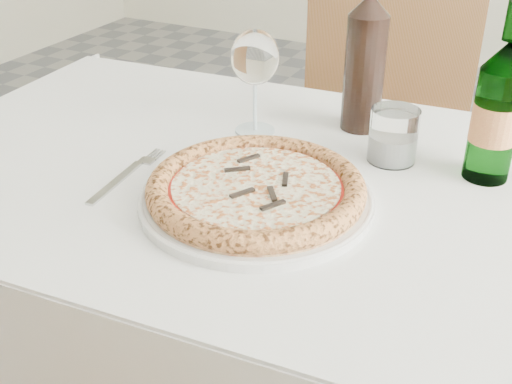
% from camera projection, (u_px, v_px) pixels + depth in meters
% --- Properties ---
extents(dining_table, '(1.39, 0.88, 0.76)m').
position_uv_depth(dining_table, '(282.00, 225.00, 1.09)').
color(dining_table, brown).
rests_on(dining_table, floor).
extents(chair_far, '(0.57, 0.57, 0.93)m').
position_uv_depth(chair_far, '(384.00, 128.00, 1.75)').
color(chair_far, brown).
rests_on(chair_far, floor).
extents(plate, '(0.35, 0.35, 0.02)m').
position_uv_depth(plate, '(256.00, 199.00, 0.96)').
color(plate, white).
rests_on(plate, dining_table).
extents(pizza, '(0.33, 0.33, 0.03)m').
position_uv_depth(pizza, '(256.00, 188.00, 0.95)').
color(pizza, '#EDC086').
rests_on(pizza, plate).
extents(fork, '(0.03, 0.21, 0.00)m').
position_uv_depth(fork, '(126.00, 175.00, 1.04)').
color(fork, '#A8A9AB').
rests_on(fork, dining_table).
extents(wine_glass, '(0.09, 0.09, 0.19)m').
position_uv_depth(wine_glass, '(255.00, 60.00, 1.12)').
color(wine_glass, silver).
rests_on(wine_glass, dining_table).
extents(tumbler, '(0.08, 0.08, 0.09)m').
position_uv_depth(tumbler, '(393.00, 139.00, 1.07)').
color(tumbler, white).
rests_on(tumbler, dining_table).
extents(beer_bottle, '(0.07, 0.07, 0.28)m').
position_uv_depth(beer_bottle, '(497.00, 112.00, 0.98)').
color(beer_bottle, '#337733').
rests_on(beer_bottle, dining_table).
extents(wine_bottle, '(0.07, 0.07, 0.30)m').
position_uv_depth(wine_bottle, '(365.00, 61.00, 1.14)').
color(wine_bottle, black).
rests_on(wine_bottle, dining_table).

